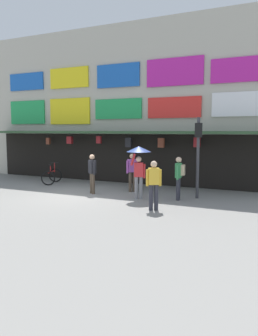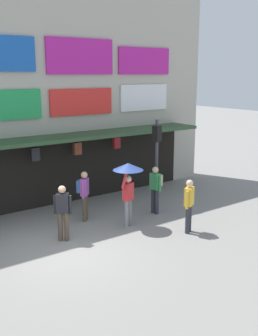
{
  "view_description": "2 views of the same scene",
  "coord_description": "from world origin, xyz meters",
  "px_view_note": "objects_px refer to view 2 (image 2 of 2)",
  "views": [
    {
      "loc": [
        7.69,
        -11.36,
        2.7
      ],
      "look_at": [
        1.94,
        1.1,
        1.14
      ],
      "focal_mm": 35.55,
      "sensor_mm": 36.0,
      "label": 1
    },
    {
      "loc": [
        -4.63,
        -9.49,
        4.83
      ],
      "look_at": [
        3.36,
        1.52,
        1.64
      ],
      "focal_mm": 43.55,
      "sensor_mm": 36.0,
      "label": 2
    }
  ],
  "objects_px": {
    "pedestrian_in_red": "(84,192)",
    "pedestrian_in_black": "(189,203)",
    "pedestrian_in_blue": "(63,210)",
    "pedestrian_with_umbrella": "(128,177)",
    "pedestrian_in_green": "(156,186)",
    "traffic_light_far": "(156,149)"
  },
  "relations": [
    {
      "from": "pedestrian_in_red",
      "to": "pedestrian_in_black",
      "type": "relative_size",
      "value": 1.0
    },
    {
      "from": "pedestrian_in_red",
      "to": "pedestrian_in_blue",
      "type": "xyz_separation_m",
      "value": [
        -1.35,
        -1.12,
        -0.04
      ]
    },
    {
      "from": "pedestrian_with_umbrella",
      "to": "pedestrian_in_red",
      "type": "bearing_deg",
      "value": 124.06
    },
    {
      "from": "pedestrian_in_blue",
      "to": "pedestrian_in_red",
      "type": "bearing_deg",
      "value": 39.74
    },
    {
      "from": "pedestrian_in_red",
      "to": "pedestrian_in_black",
      "type": "bearing_deg",
      "value": -53.59
    },
    {
      "from": "pedestrian_in_red",
      "to": "pedestrian_in_green",
      "type": "height_order",
      "value": "same"
    },
    {
      "from": "pedestrian_in_black",
      "to": "pedestrian_in_green",
      "type": "height_order",
      "value": "same"
    },
    {
      "from": "pedestrian_in_black",
      "to": "pedestrian_in_blue",
      "type": "bearing_deg",
      "value": 153.77
    },
    {
      "from": "traffic_light_far",
      "to": "pedestrian_in_red",
      "type": "distance_m",
      "value": 3.16
    },
    {
      "from": "pedestrian_in_blue",
      "to": "pedestrian_in_black",
      "type": "relative_size",
      "value": 1.0
    },
    {
      "from": "pedestrian_in_blue",
      "to": "pedestrian_in_green",
      "type": "distance_m",
      "value": 3.73
    },
    {
      "from": "pedestrian_in_red",
      "to": "pedestrian_with_umbrella",
      "type": "distance_m",
      "value": 1.69
    },
    {
      "from": "pedestrian_in_black",
      "to": "pedestrian_with_umbrella",
      "type": "xyz_separation_m",
      "value": [
        -1.2,
        1.52,
        0.69
      ]
    },
    {
      "from": "traffic_light_far",
      "to": "pedestrian_in_green",
      "type": "relative_size",
      "value": 1.9
    },
    {
      "from": "pedestrian_with_umbrella",
      "to": "pedestrian_in_black",
      "type": "bearing_deg",
      "value": -51.71
    },
    {
      "from": "pedestrian_in_blue",
      "to": "pedestrian_in_green",
      "type": "height_order",
      "value": "same"
    },
    {
      "from": "pedestrian_with_umbrella",
      "to": "pedestrian_in_blue",
      "type": "bearing_deg",
      "value": 175.7
    },
    {
      "from": "pedestrian_with_umbrella",
      "to": "pedestrian_in_green",
      "type": "bearing_deg",
      "value": 16.61
    },
    {
      "from": "traffic_light_far",
      "to": "pedestrian_with_umbrella",
      "type": "bearing_deg",
      "value": -151.83
    },
    {
      "from": "traffic_light_far",
      "to": "pedestrian_in_red",
      "type": "height_order",
      "value": "traffic_light_far"
    },
    {
      "from": "pedestrian_in_green",
      "to": "pedestrian_in_red",
      "type": "bearing_deg",
      "value": 160.54
    },
    {
      "from": "traffic_light_far",
      "to": "pedestrian_in_black",
      "type": "xyz_separation_m",
      "value": [
        -0.87,
        -2.62,
        -1.19
      ]
    }
  ]
}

